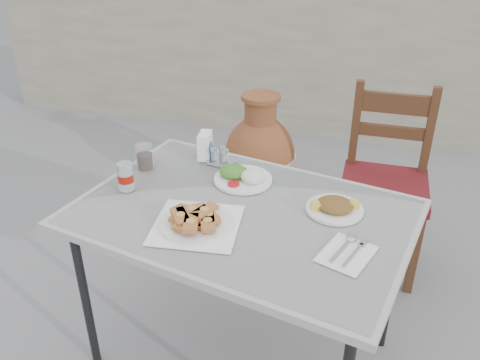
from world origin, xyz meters
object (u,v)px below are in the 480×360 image
(cola_glass, at_px, (145,158))
(napkin_holder, at_px, (205,146))
(salad_rice_plate, at_px, (242,176))
(chair, at_px, (385,180))
(soda_can, at_px, (126,176))
(pide_plate, at_px, (196,219))
(condiment_caddy, at_px, (221,158))
(salad_chopped_plate, at_px, (335,206))
(terracotta_urn, at_px, (259,159))
(cafe_table, at_px, (242,222))

(cola_glass, height_order, napkin_holder, napkin_holder)
(salad_rice_plate, height_order, chair, chair)
(cola_glass, distance_m, chair, 1.26)
(salad_rice_plate, height_order, soda_can, soda_can)
(pide_plate, distance_m, napkin_holder, 0.55)
(condiment_caddy, bearing_deg, salad_chopped_plate, -26.09)
(pide_plate, xyz_separation_m, terracotta_urn, (-0.08, 1.34, -0.42))
(pide_plate, xyz_separation_m, napkin_holder, (-0.15, 0.53, 0.03))
(cafe_table, bearing_deg, cola_glass, 156.21)
(salad_rice_plate, distance_m, napkin_holder, 0.28)
(salad_chopped_plate, xyz_separation_m, napkin_holder, (-0.62, 0.30, 0.04))
(salad_rice_plate, bearing_deg, soda_can, -155.89)
(pide_plate, xyz_separation_m, cola_glass, (-0.37, 0.36, 0.02))
(salad_rice_plate, bearing_deg, cola_glass, -179.83)
(salad_rice_plate, height_order, salad_chopped_plate, salad_rice_plate)
(chair, distance_m, terracotta_urn, 0.84)
(condiment_caddy, height_order, chair, chair)
(condiment_caddy, bearing_deg, soda_can, -132.63)
(pide_plate, bearing_deg, terracotta_urn, 93.61)
(pide_plate, distance_m, terracotta_urn, 1.41)
(napkin_holder, xyz_separation_m, condiment_caddy, (0.09, -0.03, -0.03))
(terracotta_urn, bearing_deg, pide_plate, -86.39)
(cafe_table, bearing_deg, napkin_holder, 125.91)
(salad_chopped_plate, relative_size, chair, 0.22)
(terracotta_urn, bearing_deg, cafe_table, -79.78)
(pide_plate, bearing_deg, cola_glass, 135.53)
(salad_chopped_plate, bearing_deg, cola_glass, 171.28)
(soda_can, xyz_separation_m, terracotta_urn, (0.28, 1.17, -0.45))
(napkin_holder, height_order, terracotta_urn, napkin_holder)
(cafe_table, relative_size, salad_chopped_plate, 6.43)
(napkin_holder, relative_size, chair, 0.12)
(cola_glass, xyz_separation_m, condiment_caddy, (0.31, 0.13, -0.02))
(soda_can, relative_size, cola_glass, 1.07)
(pide_plate, relative_size, napkin_holder, 2.82)
(cafe_table, height_order, napkin_holder, napkin_holder)
(soda_can, height_order, terracotta_urn, soda_can)
(cafe_table, relative_size, terracotta_urn, 1.77)
(salad_chopped_plate, bearing_deg, salad_rice_plate, 161.92)
(chair, xyz_separation_m, terracotta_urn, (-0.75, 0.34, -0.14))
(napkin_holder, height_order, condiment_caddy, napkin_holder)
(salad_chopped_plate, relative_size, terracotta_urn, 0.28)
(pide_plate, height_order, terracotta_urn, pide_plate)
(cola_glass, xyz_separation_m, terracotta_urn, (0.29, 0.98, -0.44))
(salad_chopped_plate, distance_m, napkin_holder, 0.69)
(cafe_table, xyz_separation_m, terracotta_urn, (-0.22, 1.20, -0.34))
(soda_can, distance_m, chair, 1.36)
(cafe_table, distance_m, salad_chopped_plate, 0.36)
(salad_chopped_plate, height_order, terracotta_urn, salad_chopped_plate)
(chair, relative_size, terracotta_urn, 1.25)
(cafe_table, relative_size, condiment_caddy, 11.34)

